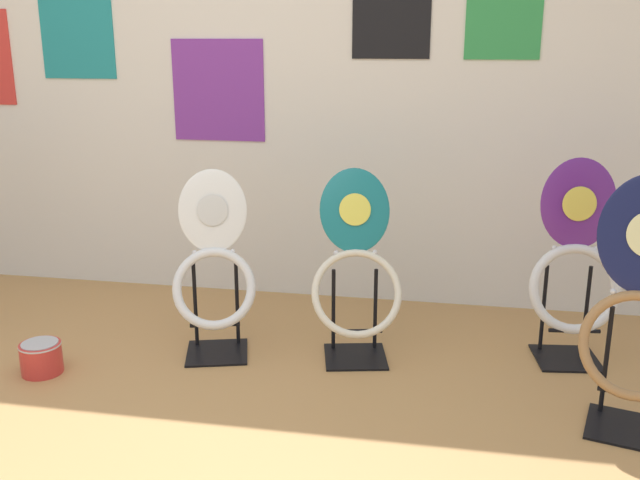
% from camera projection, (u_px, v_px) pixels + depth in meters
% --- Properties ---
extents(wall_back, '(8.00, 0.07, 2.60)m').
position_uv_depth(wall_back, '(243.00, 61.00, 3.83)').
color(wall_back, silver).
rests_on(wall_back, ground_plane).
extents(toilet_seat_display_white_plain, '(0.42, 0.39, 0.85)m').
position_uv_depth(toilet_seat_display_white_plain, '(214.00, 273.00, 3.24)').
color(toilet_seat_display_white_plain, black).
rests_on(toilet_seat_display_white_plain, ground_plane).
extents(toilet_seat_display_navy_moon, '(0.44, 0.38, 0.96)m').
position_uv_depth(toilet_seat_display_navy_moon, '(640.00, 317.00, 2.58)').
color(toilet_seat_display_navy_moon, black).
rests_on(toilet_seat_display_navy_moon, ground_plane).
extents(toilet_seat_display_teal_sax, '(0.45, 0.45, 0.85)m').
position_uv_depth(toilet_seat_display_teal_sax, '(356.00, 269.00, 3.22)').
color(toilet_seat_display_teal_sax, black).
rests_on(toilet_seat_display_teal_sax, ground_plane).
extents(toilet_seat_display_purple_note, '(0.42, 0.31, 0.93)m').
position_uv_depth(toilet_seat_display_purple_note, '(575.00, 269.00, 3.16)').
color(toilet_seat_display_purple_note, black).
rests_on(toilet_seat_display_purple_note, ground_plane).
extents(paint_can, '(0.18, 0.18, 0.14)m').
position_uv_depth(paint_can, '(41.00, 357.00, 3.12)').
color(paint_can, red).
rests_on(paint_can, ground_plane).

